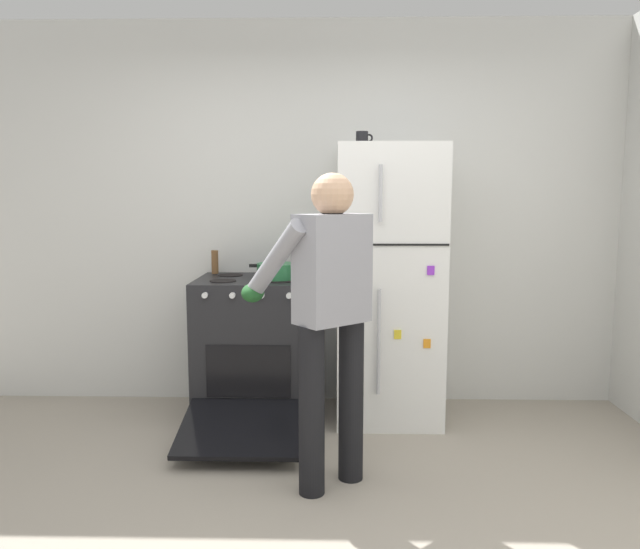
# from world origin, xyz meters

# --- Properties ---
(ground) EXTENTS (8.00, 8.00, 0.00)m
(ground) POSITION_xyz_m (0.00, 0.00, 0.00)
(ground) COLOR #9E9384
(kitchen_wall_back) EXTENTS (6.00, 0.10, 2.70)m
(kitchen_wall_back) POSITION_xyz_m (0.00, 1.95, 1.35)
(kitchen_wall_back) COLOR silver
(kitchen_wall_back) RESTS_ON ground
(refrigerator) EXTENTS (0.68, 0.72, 1.81)m
(refrigerator) POSITION_xyz_m (0.50, 1.57, 0.91)
(refrigerator) COLOR white
(refrigerator) RESTS_ON ground
(stove_range) EXTENTS (0.76, 1.23, 0.95)m
(stove_range) POSITION_xyz_m (-0.40, 1.55, 0.46)
(stove_range) COLOR black
(stove_range) RESTS_ON ground
(person_cook) EXTENTS (0.69, 0.73, 1.60)m
(person_cook) POSITION_xyz_m (0.10, 0.57, 0.96)
(person_cook) COLOR black
(person_cook) RESTS_ON ground
(red_pot) EXTENTS (0.36, 0.26, 0.10)m
(red_pot) POSITION_xyz_m (-0.24, 1.52, 1.00)
(red_pot) COLOR #236638
(red_pot) RESTS_ON stove_range
(coffee_mug) EXTENTS (0.11, 0.08, 0.10)m
(coffee_mug) POSITION_xyz_m (0.32, 1.62, 1.86)
(coffee_mug) COLOR black
(coffee_mug) RESTS_ON refrigerator
(pepper_mill) EXTENTS (0.05, 0.05, 0.16)m
(pepper_mill) POSITION_xyz_m (-0.70, 1.77, 1.03)
(pepper_mill) COLOR brown
(pepper_mill) RESTS_ON stove_range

